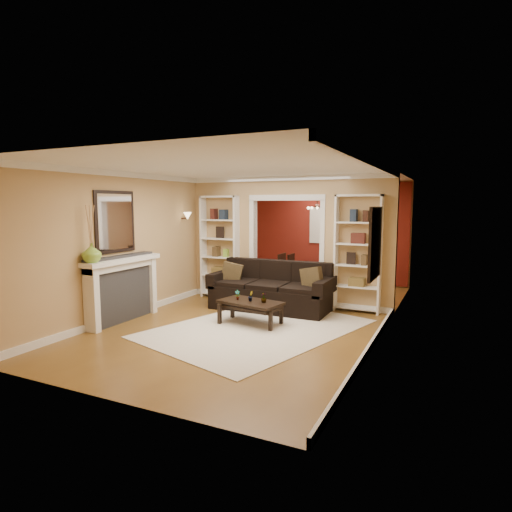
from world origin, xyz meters
The scene contains 30 objects.
floor centered at (0.00, 0.00, 0.00)m, with size 8.00×8.00×0.00m, color brown.
ceiling centered at (0.00, 0.00, 2.70)m, with size 8.00×8.00×0.00m, color white.
wall_back centered at (0.00, 4.00, 1.35)m, with size 8.00×8.00×0.00m, color tan.
wall_front centered at (0.00, -4.00, 1.35)m, with size 8.00×8.00×0.00m, color tan.
wall_left centered at (-2.25, 0.00, 1.35)m, with size 8.00×8.00×0.00m, color tan.
wall_right centered at (2.25, 0.00, 1.35)m, with size 8.00×8.00×0.00m, color tan.
partition_wall centered at (0.00, 1.20, 1.35)m, with size 4.50×0.15×2.70m, color tan.
red_back_panel centered at (0.00, 3.97, 1.32)m, with size 4.44×0.04×2.64m, color maroon.
dining_window centered at (0.00, 3.93, 1.55)m, with size 0.78×0.03×0.98m, color #8CA5CC.
area_rug centered at (0.28, -0.90, 0.01)m, with size 2.59×3.62×0.01m, color silver.
sofa centered at (-0.05, 0.45, 0.48)m, with size 2.45×1.06×0.96m, color black.
pillow_left centered at (-0.92, 0.43, 0.67)m, with size 0.41×0.12×0.41m, color brown.
pillow_right centered at (0.82, 0.43, 0.69)m, with size 0.44×0.13×0.44m, color brown.
coffee_table centered at (0.06, -0.70, 0.21)m, with size 1.10×0.60×0.42m, color black.
plant_left centered at (-0.20, -0.70, 0.50)m, with size 0.09×0.06×0.17m, color #336626.
plant_center centered at (0.06, -0.70, 0.50)m, with size 0.10×0.08×0.17m, color #336626.
plant_right centered at (0.31, -0.70, 0.51)m, with size 0.10×0.10×0.18m, color #336626.
bookshelf_left centered at (-1.55, 1.03, 1.15)m, with size 0.90×0.30×2.30m, color white.
bookshelf_right centered at (1.55, 1.03, 1.15)m, with size 0.90×0.30×2.30m, color white.
fireplace centered at (-2.09, -1.50, 0.58)m, with size 0.32×1.70×1.16m, color white.
vase centered at (-2.09, -2.20, 1.32)m, with size 0.31×0.31×0.32m, color #84B53A.
mirror centered at (-2.23, -1.50, 1.80)m, with size 0.03×0.95×1.10m, color silver.
wall_sconce centered at (-2.15, 0.55, 1.83)m, with size 0.18×0.18×0.22m, color #FFE0A5.
framed_art centered at (2.21, -1.00, 1.55)m, with size 0.04×0.85×1.05m, color black.
dining_table centered at (0.15, 2.84, 0.29)m, with size 0.93×1.67×0.59m, color black.
dining_chair_nw centered at (-0.40, 2.54, 0.46)m, with size 0.45×0.45×0.92m, color black.
dining_chair_ne centered at (0.70, 2.54, 0.47)m, with size 0.47×0.47×0.94m, color black.
dining_chair_sw centered at (-0.40, 3.14, 0.42)m, with size 0.42×0.42×0.84m, color black.
dining_chair_se centered at (0.70, 3.14, 0.45)m, with size 0.44×0.44×0.90m, color black.
chandelier centered at (0.00, 2.70, 2.02)m, with size 0.50×0.50×0.30m, color #331E17.
Camera 1 is at (3.30, -7.31, 2.10)m, focal length 30.00 mm.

